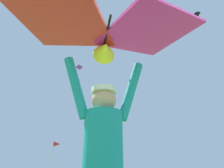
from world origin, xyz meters
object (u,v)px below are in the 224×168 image
distant_kite_purple_far_center (79,67)px  distant_kite_yellow_high_right (121,48)px  held_stunt_kite (106,32)px  distant_kite_teal_mid_left (163,34)px  kite_flyer_person (103,165)px  marker_flag (56,148)px  distant_kite_black_low_right (197,15)px

distant_kite_purple_far_center → distant_kite_yellow_high_right: bearing=5.6°
held_stunt_kite → distant_kite_teal_mid_left: distant_kite_teal_mid_left is taller
kite_flyer_person → marker_flag: bearing=109.8°
distant_kite_yellow_high_right → distant_kite_purple_far_center: size_ratio=1.76×
held_stunt_kite → distant_kite_teal_mid_left: (7.19, 21.82, 17.38)m
held_stunt_kite → distant_kite_purple_far_center: distant_kite_purple_far_center is taller
distant_kite_yellow_high_right → distant_kite_black_low_right: bearing=-49.2°
distant_kite_purple_far_center → marker_flag: distant_kite_purple_far_center is taller
distant_kite_purple_far_center → held_stunt_kite: bearing=-76.8°
distant_kite_yellow_high_right → distant_kite_teal_mid_left: (6.23, -4.30, -0.60)m
distant_kite_yellow_high_right → marker_flag: size_ratio=0.76×
marker_flag → distant_kite_teal_mid_left: bearing=54.8°
distant_kite_black_low_right → distant_kite_teal_mid_left: bearing=113.2°
distant_kite_yellow_high_right → distant_kite_black_low_right: 13.64m
marker_flag → kite_flyer_person: bearing=-70.2°
distant_kite_black_low_right → distant_kite_purple_far_center: distant_kite_black_low_right is taller
distant_kite_purple_far_center → distant_kite_teal_mid_left: bearing=-15.4°
distant_kite_yellow_high_right → distant_kite_teal_mid_left: 7.60m
held_stunt_kite → distant_kite_purple_far_center: size_ratio=2.22×
distant_kite_purple_far_center → distant_kite_black_low_right: bearing=-31.1°
distant_kite_yellow_high_right → marker_flag: (-3.72, -18.42, -18.34)m
distant_kite_black_low_right → marker_flag: 21.71m
distant_kite_yellow_high_right → distant_kite_black_low_right: size_ratio=1.04×
distant_kite_black_low_right → distant_kite_teal_mid_left: distant_kite_teal_mid_left is taller
held_stunt_kite → marker_flag: 8.19m
kite_flyer_person → distant_kite_yellow_high_right: size_ratio=1.17×
distant_kite_purple_far_center → kite_flyer_person: bearing=-76.8°
distant_kite_purple_far_center → marker_flag: bearing=-79.8°
distant_kite_yellow_high_right → distant_kite_black_low_right: (8.74, -10.14, -2.62)m
distant_kite_yellow_high_right → distant_kite_black_low_right: distant_kite_yellow_high_right is taller
kite_flyer_person → held_stunt_kite: held_stunt_kite is taller
kite_flyer_person → distant_kite_purple_far_center: size_ratio=2.06×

